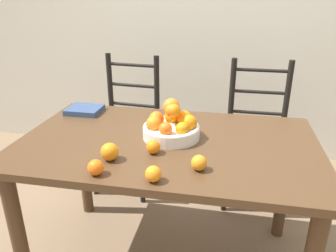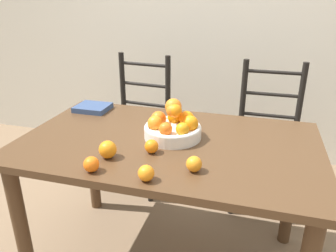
{
  "view_description": "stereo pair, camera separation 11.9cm",
  "coord_description": "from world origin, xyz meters",
  "px_view_note": "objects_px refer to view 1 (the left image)",
  "views": [
    {
      "loc": [
        0.28,
        -1.41,
        1.42
      ],
      "look_at": [
        0.01,
        -0.05,
        0.85
      ],
      "focal_mm": 35.0,
      "sensor_mm": 36.0,
      "label": 1
    },
    {
      "loc": [
        0.39,
        -1.38,
        1.42
      ],
      "look_at": [
        0.01,
        -0.05,
        0.85
      ],
      "focal_mm": 35.0,
      "sensor_mm": 36.0,
      "label": 2
    }
  ],
  "objects_px": {
    "orange_loose_4": "(153,174)",
    "orange_loose_3": "(153,147)",
    "orange_loose_2": "(110,152)",
    "fruit_bowl": "(172,126)",
    "orange_loose_0": "(96,167)",
    "chair_right": "(256,138)",
    "orange_loose_1": "(199,163)",
    "book_stack": "(85,110)",
    "chair_left": "(128,129)"
  },
  "relations": [
    {
      "from": "chair_left",
      "to": "chair_right",
      "type": "relative_size",
      "value": 1.0
    },
    {
      "from": "orange_loose_2",
      "to": "orange_loose_3",
      "type": "xyz_separation_m",
      "value": [
        0.17,
        0.1,
        -0.01
      ]
    },
    {
      "from": "chair_right",
      "to": "orange_loose_1",
      "type": "bearing_deg",
      "value": -106.53
    },
    {
      "from": "orange_loose_3",
      "to": "chair_right",
      "type": "height_order",
      "value": "chair_right"
    },
    {
      "from": "orange_loose_0",
      "to": "book_stack",
      "type": "height_order",
      "value": "orange_loose_0"
    },
    {
      "from": "orange_loose_3",
      "to": "orange_loose_4",
      "type": "bearing_deg",
      "value": -76.39
    },
    {
      "from": "orange_loose_4",
      "to": "chair_right",
      "type": "xyz_separation_m",
      "value": [
        0.46,
        1.14,
        -0.32
      ]
    },
    {
      "from": "orange_loose_3",
      "to": "fruit_bowl",
      "type": "bearing_deg",
      "value": 76.06
    },
    {
      "from": "orange_loose_2",
      "to": "orange_loose_4",
      "type": "relative_size",
      "value": 1.22
    },
    {
      "from": "book_stack",
      "to": "orange_loose_0",
      "type": "bearing_deg",
      "value": -62.3
    },
    {
      "from": "orange_loose_3",
      "to": "chair_left",
      "type": "bearing_deg",
      "value": 114.82
    },
    {
      "from": "chair_left",
      "to": "book_stack",
      "type": "relative_size",
      "value": 5.13
    },
    {
      "from": "orange_loose_0",
      "to": "orange_loose_1",
      "type": "relative_size",
      "value": 0.99
    },
    {
      "from": "fruit_bowl",
      "to": "orange_loose_3",
      "type": "height_order",
      "value": "fruit_bowl"
    },
    {
      "from": "chair_right",
      "to": "orange_loose_4",
      "type": "bearing_deg",
      "value": -112.06
    },
    {
      "from": "orange_loose_4",
      "to": "chair_right",
      "type": "bearing_deg",
      "value": 67.8
    },
    {
      "from": "orange_loose_1",
      "to": "fruit_bowl",
      "type": "bearing_deg",
      "value": 119.33
    },
    {
      "from": "orange_loose_3",
      "to": "chair_right",
      "type": "relative_size",
      "value": 0.06
    },
    {
      "from": "orange_loose_2",
      "to": "orange_loose_4",
      "type": "height_order",
      "value": "orange_loose_2"
    },
    {
      "from": "fruit_bowl",
      "to": "chair_left",
      "type": "height_order",
      "value": "chair_left"
    },
    {
      "from": "fruit_bowl",
      "to": "orange_loose_3",
      "type": "relative_size",
      "value": 4.48
    },
    {
      "from": "orange_loose_2",
      "to": "chair_left",
      "type": "relative_size",
      "value": 0.08
    },
    {
      "from": "orange_loose_1",
      "to": "book_stack",
      "type": "height_order",
      "value": "orange_loose_1"
    },
    {
      "from": "book_stack",
      "to": "orange_loose_3",
      "type": "bearing_deg",
      "value": -40.02
    },
    {
      "from": "orange_loose_2",
      "to": "orange_loose_3",
      "type": "distance_m",
      "value": 0.19
    },
    {
      "from": "orange_loose_4",
      "to": "chair_left",
      "type": "bearing_deg",
      "value": 112.72
    },
    {
      "from": "orange_loose_1",
      "to": "orange_loose_3",
      "type": "relative_size",
      "value": 1.03
    },
    {
      "from": "orange_loose_4",
      "to": "chair_left",
      "type": "distance_m",
      "value": 1.28
    },
    {
      "from": "orange_loose_0",
      "to": "chair_right",
      "type": "xyz_separation_m",
      "value": [
        0.7,
        1.13,
        -0.32
      ]
    },
    {
      "from": "orange_loose_2",
      "to": "orange_loose_4",
      "type": "xyz_separation_m",
      "value": [
        0.22,
        -0.13,
        -0.01
      ]
    },
    {
      "from": "fruit_bowl",
      "to": "book_stack",
      "type": "xyz_separation_m",
      "value": [
        -0.57,
        0.25,
        -0.04
      ]
    },
    {
      "from": "orange_loose_4",
      "to": "orange_loose_3",
      "type": "bearing_deg",
      "value": 103.61
    },
    {
      "from": "orange_loose_1",
      "to": "orange_loose_2",
      "type": "relative_size",
      "value": 0.83
    },
    {
      "from": "orange_loose_0",
      "to": "chair_left",
      "type": "bearing_deg",
      "value": 102.18
    },
    {
      "from": "orange_loose_0",
      "to": "orange_loose_2",
      "type": "distance_m",
      "value": 0.13
    },
    {
      "from": "orange_loose_3",
      "to": "book_stack",
      "type": "xyz_separation_m",
      "value": [
        -0.52,
        0.44,
        -0.02
      ]
    },
    {
      "from": "book_stack",
      "to": "orange_loose_4",
      "type": "bearing_deg",
      "value": -49.0
    },
    {
      "from": "orange_loose_0",
      "to": "orange_loose_3",
      "type": "relative_size",
      "value": 1.02
    },
    {
      "from": "orange_loose_3",
      "to": "orange_loose_4",
      "type": "xyz_separation_m",
      "value": [
        0.05,
        -0.23,
        0.0
      ]
    },
    {
      "from": "chair_right",
      "to": "book_stack",
      "type": "xyz_separation_m",
      "value": [
        -1.04,
        -0.47,
        0.31
      ]
    },
    {
      "from": "orange_loose_4",
      "to": "book_stack",
      "type": "distance_m",
      "value": 0.88
    },
    {
      "from": "orange_loose_2",
      "to": "orange_loose_3",
      "type": "height_order",
      "value": "orange_loose_2"
    },
    {
      "from": "orange_loose_1",
      "to": "orange_loose_2",
      "type": "height_order",
      "value": "orange_loose_2"
    },
    {
      "from": "orange_loose_3",
      "to": "chair_right",
      "type": "bearing_deg",
      "value": 60.34
    },
    {
      "from": "orange_loose_2",
      "to": "orange_loose_4",
      "type": "distance_m",
      "value": 0.26
    },
    {
      "from": "orange_loose_1",
      "to": "orange_loose_3",
      "type": "distance_m",
      "value": 0.24
    },
    {
      "from": "orange_loose_4",
      "to": "chair_left",
      "type": "xyz_separation_m",
      "value": [
        -0.48,
        1.14,
        -0.32
      ]
    },
    {
      "from": "orange_loose_0",
      "to": "chair_right",
      "type": "height_order",
      "value": "chair_right"
    },
    {
      "from": "orange_loose_3",
      "to": "chair_left",
      "type": "relative_size",
      "value": 0.06
    },
    {
      "from": "orange_loose_2",
      "to": "fruit_bowl",
      "type": "bearing_deg",
      "value": 53.21
    }
  ]
}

